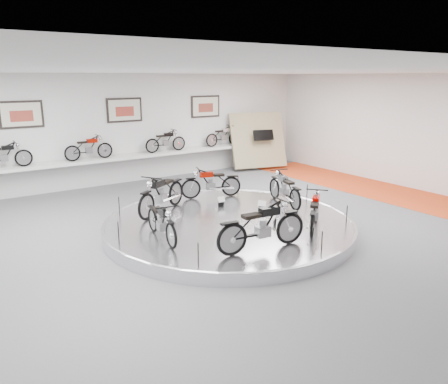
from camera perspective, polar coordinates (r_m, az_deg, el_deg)
floor at (r=11.15m, az=1.51°, el=-5.52°), size 16.00×16.00×0.00m
ceiling at (r=10.46m, az=1.67°, el=15.51°), size 16.00×16.00×0.00m
wall_back at (r=16.74m, az=-12.78°, el=8.02°), size 16.00×0.00×16.00m
wall_right at (r=16.59m, az=24.73°, el=6.98°), size 0.00×14.00×14.00m
orange_carpet_strip at (r=15.94m, az=21.72°, el=-0.31°), size 2.40×12.60×0.01m
dado_band at (r=16.94m, az=-12.48°, el=3.14°), size 15.68×0.04×1.10m
display_platform at (r=11.33m, az=0.62°, el=-4.37°), size 6.40×6.40×0.30m
platform_rim at (r=11.29m, az=0.63°, el=-3.80°), size 6.40×6.40×0.10m
shelf at (r=16.60m, az=-12.20°, el=4.51°), size 11.00×0.55×0.10m
poster_left at (r=15.68m, az=-24.95°, el=9.16°), size 1.35×0.06×0.88m
poster_center at (r=16.64m, az=-12.87°, el=10.40°), size 1.35×0.06×0.88m
poster_right at (r=18.22m, az=-2.43°, el=11.10°), size 1.35×0.06×0.88m
display_panel at (r=18.89m, az=4.46°, el=6.78°), size 2.56×1.52×2.30m
shelf_bike_a at (r=15.47m, az=-26.81°, el=4.08°), size 1.22×0.43×0.73m
shelf_bike_b at (r=16.04m, az=-17.24°, el=5.33°), size 1.22×0.43×0.73m
shelf_bike_c at (r=17.15m, az=-7.62°, el=6.44°), size 1.22×0.43×0.73m
shelf_bike_d at (r=18.52m, az=-0.11°, el=7.18°), size 1.22×0.43×0.73m
bike_a at (r=12.61m, az=7.92°, el=0.48°), size 0.99×1.73×0.96m
bike_b at (r=13.24m, az=-1.69°, el=1.24°), size 1.68×1.05×0.93m
bike_c at (r=11.87m, az=-8.15°, el=-0.15°), size 1.91×1.50×1.08m
bike_d at (r=9.89m, az=-8.18°, el=-3.79°), size 0.70×1.56×0.89m
bike_e at (r=9.24m, az=4.99°, el=-4.42°), size 1.88×0.85×1.07m
bike_f at (r=10.68m, az=11.79°, el=-2.48°), size 1.54×1.41×0.91m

